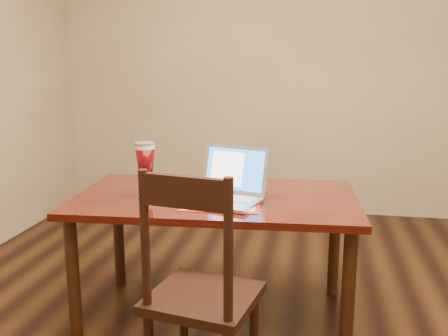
# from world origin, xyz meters

# --- Properties ---
(dining_table) EXTENTS (1.51, 0.91, 0.97)m
(dining_table) POSITION_xyz_m (-0.43, 0.46, 0.62)
(dining_table) COLOR #51140A
(dining_table) RESTS_ON ground
(dining_chair) EXTENTS (0.49, 0.47, 0.99)m
(dining_chair) POSITION_xyz_m (-0.35, -0.21, 0.46)
(dining_chair) COLOR black
(dining_chair) RESTS_ON ground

